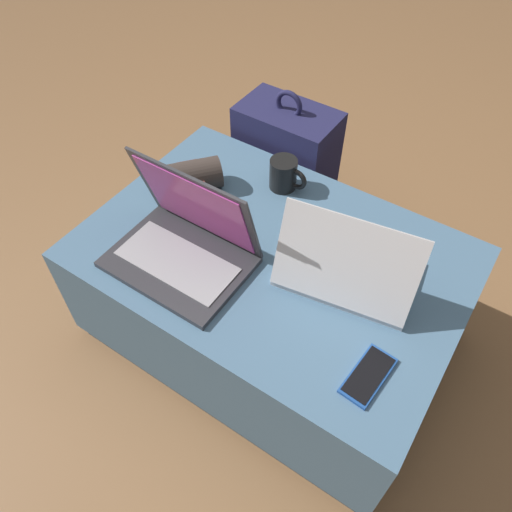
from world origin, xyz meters
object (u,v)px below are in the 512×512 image
(wrist_brace, at_px, (191,177))
(coffee_mug, at_px, (284,174))
(laptop_near, at_px, (185,242))
(laptop_far, at_px, (347,269))
(backpack, at_px, (287,169))
(cell_phone, at_px, (368,375))

(wrist_brace, height_order, coffee_mug, coffee_mug)
(laptop_near, distance_m, wrist_brace, 0.26)
(laptop_far, distance_m, backpack, 0.67)
(wrist_brace, bearing_deg, backpack, 77.76)
(wrist_brace, relative_size, coffee_mug, 1.63)
(laptop_far, relative_size, backpack, 0.67)
(laptop_far, bearing_deg, coffee_mug, -44.14)
(laptop_far, bearing_deg, cell_phone, 118.71)
(cell_phone, height_order, backpack, backpack)
(laptop_near, height_order, wrist_brace, laptop_near)
(laptop_near, relative_size, backpack, 0.64)
(backpack, bearing_deg, cell_phone, 132.55)
(laptop_far, relative_size, wrist_brace, 1.88)
(backpack, bearing_deg, laptop_near, 96.46)
(backpack, bearing_deg, wrist_brace, 78.38)
(laptop_far, distance_m, cell_phone, 0.26)
(cell_phone, xyz_separation_m, backpack, (-0.60, 0.67, -0.17))
(wrist_brace, distance_m, coffee_mug, 0.27)
(laptop_near, xyz_separation_m, wrist_brace, (-0.15, 0.21, -0.01))
(laptop_far, relative_size, cell_phone, 2.41)
(laptop_far, height_order, cell_phone, laptop_far)
(cell_phone, xyz_separation_m, wrist_brace, (-0.69, 0.26, 0.04))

